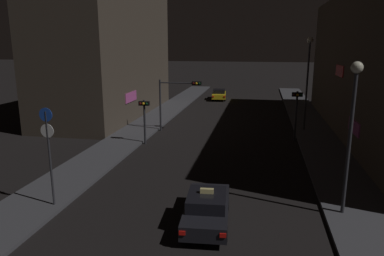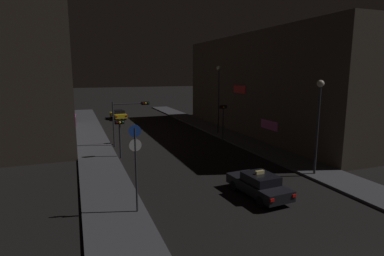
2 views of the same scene
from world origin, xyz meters
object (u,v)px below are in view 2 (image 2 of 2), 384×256
at_px(far_car, 118,114).
at_px(traffic_light_left_kerb, 120,130).
at_px(traffic_light_right_kerb, 223,115).
at_px(street_lamp_far_block, 218,87).
at_px(taxi, 259,185).
at_px(sign_pole_left, 136,160).
at_px(street_lamp_near_block, 319,111).
at_px(traffic_light_overhead, 128,113).

height_order(far_car, traffic_light_left_kerb, traffic_light_left_kerb).
distance_m(traffic_light_right_kerb, street_lamp_far_block, 4.56).
bearing_deg(taxi, street_lamp_far_block, 72.02).
xyz_separation_m(taxi, street_lamp_far_block, (5.87, 18.07, 4.86)).
height_order(sign_pole_left, street_lamp_near_block, street_lamp_near_block).
height_order(sign_pole_left, street_lamp_far_block, street_lamp_far_block).
relative_size(taxi, street_lamp_far_block, 0.58).
height_order(traffic_light_right_kerb, sign_pole_left, sign_pole_left).
bearing_deg(far_car, sign_pole_left, -96.05).
xyz_separation_m(taxi, traffic_light_right_kerb, (4.80, 14.62, 2.07)).
distance_m(taxi, traffic_light_left_kerb, 13.32).
xyz_separation_m(traffic_light_right_kerb, sign_pole_left, (-12.05, -14.46, 0.17)).
relative_size(far_car, traffic_light_overhead, 1.02).
distance_m(traffic_light_right_kerb, street_lamp_near_block, 12.95).
bearing_deg(traffic_light_overhead, traffic_light_left_kerb, -108.60).
height_order(taxi, street_lamp_near_block, street_lamp_near_block).
xyz_separation_m(traffic_light_left_kerb, traffic_light_right_kerb, (11.30, 3.12, 0.34)).
distance_m(traffic_light_overhead, sign_pole_left, 15.88).
bearing_deg(traffic_light_left_kerb, far_car, 82.86).
bearing_deg(sign_pole_left, street_lamp_near_block, 7.38).
bearing_deg(taxi, sign_pole_left, 178.74).
distance_m(taxi, street_lamp_near_block, 7.29).
distance_m(taxi, traffic_light_right_kerb, 15.53).
height_order(taxi, sign_pole_left, sign_pole_left).
relative_size(far_car, sign_pole_left, 1.00).
distance_m(traffic_light_overhead, street_lamp_near_block, 17.80).
height_order(traffic_light_left_kerb, street_lamp_far_block, street_lamp_far_block).
distance_m(traffic_light_left_kerb, traffic_light_right_kerb, 11.73).
distance_m(street_lamp_near_block, street_lamp_far_block, 16.24).
bearing_deg(street_lamp_near_block, traffic_light_right_kerb, 94.64).
relative_size(taxi, traffic_light_left_kerb, 1.34).
bearing_deg(street_lamp_near_block, traffic_light_overhead, 127.75).
height_order(traffic_light_left_kerb, street_lamp_near_block, street_lamp_near_block).
distance_m(far_car, traffic_light_left_kerb, 23.63).
bearing_deg(street_lamp_far_block, traffic_light_right_kerb, -107.19).
bearing_deg(traffic_light_right_kerb, traffic_light_overhead, 172.68).
relative_size(taxi, sign_pole_left, 0.99).
bearing_deg(traffic_light_overhead, sign_pole_left, -98.06).
relative_size(traffic_light_right_kerb, street_lamp_near_block, 0.59).
xyz_separation_m(taxi, far_car, (-3.57, 34.88, -0.00)).
xyz_separation_m(sign_pole_left, street_lamp_far_block, (13.12, 17.91, 2.62)).
distance_m(traffic_light_overhead, traffic_light_left_kerb, 4.70).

